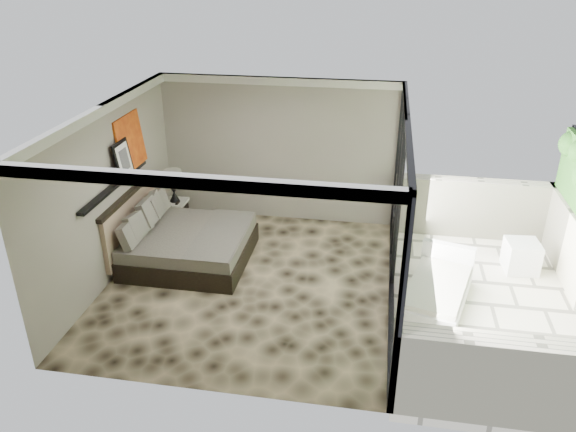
% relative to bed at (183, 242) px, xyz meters
% --- Properties ---
extents(floor, '(5.00, 5.00, 0.00)m').
position_rel_bed_xyz_m(floor, '(1.29, -0.53, -0.33)').
color(floor, black).
rests_on(floor, ground).
extents(ceiling, '(4.50, 5.00, 0.02)m').
position_rel_bed_xyz_m(ceiling, '(1.29, -0.53, 2.46)').
color(ceiling, silver).
rests_on(ceiling, back_wall).
extents(back_wall, '(4.50, 0.02, 2.80)m').
position_rel_bed_xyz_m(back_wall, '(1.29, 1.96, 1.07)').
color(back_wall, gray).
rests_on(back_wall, floor).
extents(left_wall, '(0.02, 5.00, 2.80)m').
position_rel_bed_xyz_m(left_wall, '(-0.95, -0.53, 1.07)').
color(left_wall, gray).
rests_on(left_wall, floor).
extents(glass_wall, '(0.08, 5.00, 2.80)m').
position_rel_bed_xyz_m(glass_wall, '(3.54, -0.53, 1.07)').
color(glass_wall, white).
rests_on(glass_wall, floor).
extents(terrace_slab, '(3.00, 5.00, 0.12)m').
position_rel_bed_xyz_m(terrace_slab, '(5.04, -0.53, -0.39)').
color(terrace_slab, beige).
rests_on(terrace_slab, ground).
extents(picture_ledge, '(0.12, 2.20, 0.05)m').
position_rel_bed_xyz_m(picture_ledge, '(-0.89, -0.43, 1.17)').
color(picture_ledge, black).
rests_on(picture_ledge, left_wall).
extents(bed, '(2.05, 1.99, 1.13)m').
position_rel_bed_xyz_m(bed, '(0.00, 0.00, 0.00)').
color(bed, black).
rests_on(bed, floor).
extents(nightstand, '(0.49, 0.49, 0.46)m').
position_rel_bed_xyz_m(nightstand, '(-0.61, 1.24, -0.11)').
color(nightstand, black).
rests_on(nightstand, floor).
extents(table_lamp, '(0.34, 0.34, 0.62)m').
position_rel_bed_xyz_m(table_lamp, '(-0.59, 1.24, 0.58)').
color(table_lamp, black).
rests_on(table_lamp, nightstand).
extents(abstract_canvas, '(0.13, 0.90, 0.90)m').
position_rel_bed_xyz_m(abstract_canvas, '(-0.90, 0.33, 1.64)').
color(abstract_canvas, '#AC2C0E').
rests_on(abstract_canvas, picture_ledge).
extents(framed_print, '(0.11, 0.50, 0.60)m').
position_rel_bed_xyz_m(framed_print, '(-0.85, -0.11, 1.49)').
color(framed_print, black).
rests_on(framed_print, picture_ledge).
extents(ottoman, '(0.56, 0.56, 0.52)m').
position_rel_bed_xyz_m(ottoman, '(5.65, 0.63, -0.08)').
color(ottoman, silver).
rests_on(ottoman, terrace_slab).
extents(lounger, '(1.23, 1.82, 0.65)m').
position_rel_bed_xyz_m(lounger, '(4.22, -0.59, -0.13)').
color(lounger, silver).
rests_on(lounger, terrace_slab).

